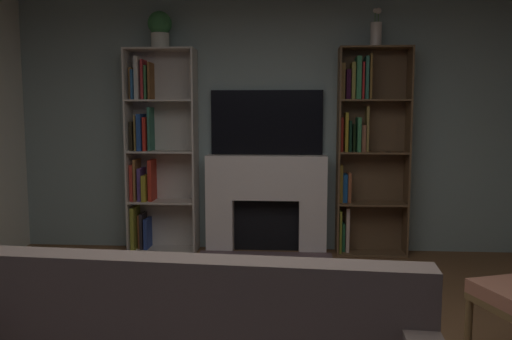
# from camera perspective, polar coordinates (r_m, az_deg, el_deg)

# --- Properties ---
(wall_back_accent) EXTENTS (5.38, 0.06, 2.72)m
(wall_back_accent) POSITION_cam_1_polar(r_m,az_deg,el_deg) (5.37, 1.25, 5.45)
(wall_back_accent) COLOR gray
(wall_back_accent) RESTS_ON ground_plane
(fireplace) EXTENTS (1.34, 0.54, 1.01)m
(fireplace) POSITION_cam_1_polar(r_m,az_deg,el_deg) (5.29, 1.15, -3.48)
(fireplace) COLOR white
(fireplace) RESTS_ON ground_plane
(tv) EXTENTS (1.16, 0.06, 0.67)m
(tv) POSITION_cam_1_polar(r_m,az_deg,el_deg) (5.31, 1.22, 5.35)
(tv) COLOR black
(tv) RESTS_ON fireplace
(bookshelf_left) EXTENTS (0.71, 0.30, 2.10)m
(bookshelf_left) POSITION_cam_1_polar(r_m,az_deg,el_deg) (5.43, -11.32, 1.83)
(bookshelf_left) COLOR beige
(bookshelf_left) RESTS_ON ground_plane
(bookshelf_right) EXTENTS (0.71, 0.27, 2.10)m
(bookshelf_right) POSITION_cam_1_polar(r_m,az_deg,el_deg) (5.30, 12.05, 2.79)
(bookshelf_right) COLOR brown
(bookshelf_right) RESTS_ON ground_plane
(potted_plant) EXTENTS (0.24, 0.24, 0.37)m
(potted_plant) POSITION_cam_1_polar(r_m,az_deg,el_deg) (5.42, -10.74, 15.37)
(potted_plant) COLOR beige
(potted_plant) RESTS_ON bookshelf_left
(vase_with_flowers) EXTENTS (0.11, 0.11, 0.38)m
(vase_with_flowers) POSITION_cam_1_polar(r_m,az_deg,el_deg) (5.32, 13.33, 14.80)
(vase_with_flowers) COLOR beige
(vase_with_flowers) RESTS_ON bookshelf_right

